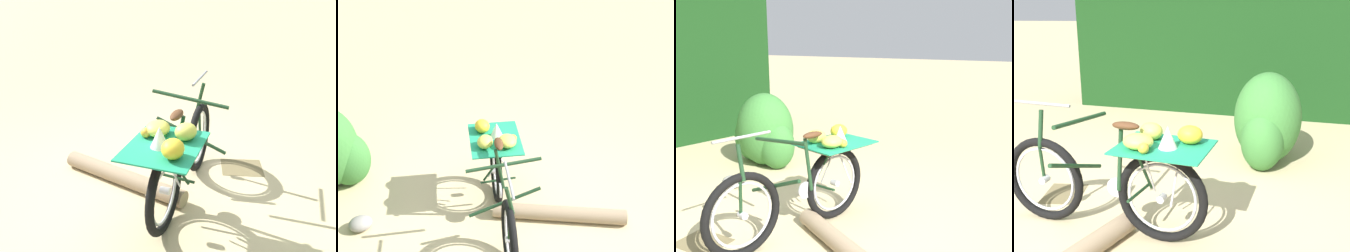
{
  "view_description": "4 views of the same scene",
  "coord_description": "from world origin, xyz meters",
  "views": [
    {
      "loc": [
        -0.19,
        2.81,
        1.96
      ],
      "look_at": [
        -0.02,
        0.47,
        0.93
      ],
      "focal_mm": 37.41,
      "sensor_mm": 36.0,
      "label": 1
    },
    {
      "loc": [
        -1.5,
        -3.3,
        3.41
      ],
      "look_at": [
        0.13,
        0.49,
        0.91
      ],
      "focal_mm": 48.48,
      "sensor_mm": 36.0,
      "label": 2
    },
    {
      "loc": [
        1.93,
        -2.77,
        1.79
      ],
      "look_at": [
        0.05,
        0.57,
        0.94
      ],
      "focal_mm": 42.57,
      "sensor_mm": 36.0,
      "label": 3
    },
    {
      "loc": [
        2.92,
        0.81,
        1.83
      ],
      "look_at": [
        -0.08,
        0.62,
        0.92
      ],
      "focal_mm": 45.71,
      "sensor_mm": 36.0,
      "label": 4
    }
  ],
  "objects": [
    {
      "name": "bicycle",
      "position": [
        -0.11,
        0.08,
        0.48
      ],
      "size": [
        0.89,
        1.79,
        1.03
      ],
      "rotation": [
        0.0,
        0.0,
        -1.84
      ],
      "color": "black",
      "rests_on": "ground_plane"
    },
    {
      "name": "path_stone",
      "position": [
        -1.51,
        0.54,
        0.08
      ],
      "size": [
        0.24,
        0.2,
        0.15
      ],
      "primitive_type": "ellipsoid",
      "color": "gray",
      "rests_on": "ground_plane"
    },
    {
      "name": "ground_plane",
      "position": [
        0.0,
        0.0,
        0.0
      ],
      "size": [
        60.0,
        60.0,
        0.0
      ],
      "primitive_type": "plane",
      "color": "#C6B284"
    },
    {
      "name": "fallen_log",
      "position": [
        0.47,
        -0.15,
        0.08
      ],
      "size": [
        1.33,
        0.82,
        0.16
      ],
      "primitive_type": "cylinder",
      "rotation": [
        0.0,
        1.57,
        -0.5
      ],
      "color": "#9E8466",
      "rests_on": "ground_plane"
    }
  ]
}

